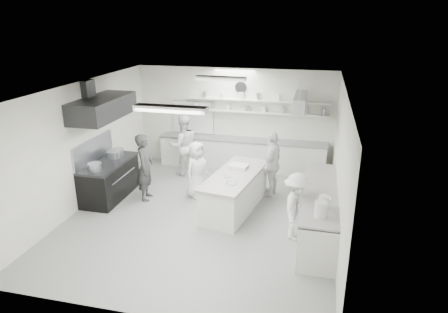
% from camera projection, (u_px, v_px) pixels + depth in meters
% --- Properties ---
extents(floor, '(6.00, 7.00, 0.02)m').
position_uv_depth(floor, '(203.00, 215.00, 9.56)').
color(floor, gray).
rests_on(floor, ground).
extents(ceiling, '(6.00, 7.00, 0.02)m').
position_uv_depth(ceiling, '(200.00, 87.00, 8.56)').
color(ceiling, silver).
rests_on(ceiling, wall_back).
extents(wall_back, '(6.00, 0.04, 3.00)m').
position_uv_depth(wall_back, '(234.00, 118.00, 12.28)').
color(wall_back, silver).
rests_on(wall_back, floor).
extents(wall_front, '(6.00, 0.04, 3.00)m').
position_uv_depth(wall_front, '(134.00, 231.00, 5.85)').
color(wall_front, silver).
rests_on(wall_front, floor).
extents(wall_left, '(0.04, 7.00, 3.00)m').
position_uv_depth(wall_left, '(82.00, 145.00, 9.72)').
color(wall_left, silver).
rests_on(wall_left, floor).
extents(wall_right, '(0.04, 7.00, 3.00)m').
position_uv_depth(wall_right, '(340.00, 165.00, 8.41)').
color(wall_right, silver).
rests_on(wall_right, floor).
extents(stove, '(0.80, 1.80, 0.90)m').
position_uv_depth(stove, '(110.00, 181.00, 10.35)').
color(stove, black).
rests_on(stove, floor).
extents(exhaust_hood, '(0.85, 2.00, 0.50)m').
position_uv_depth(exhaust_hood, '(102.00, 108.00, 9.72)').
color(exhaust_hood, '#242427').
rests_on(exhaust_hood, wall_left).
extents(back_counter, '(5.00, 0.60, 0.92)m').
position_uv_depth(back_counter, '(242.00, 154.00, 12.28)').
color(back_counter, silver).
rests_on(back_counter, floor).
extents(shelf_lower, '(4.20, 0.26, 0.04)m').
position_uv_depth(shelf_lower, '(257.00, 112.00, 11.92)').
color(shelf_lower, silver).
rests_on(shelf_lower, wall_back).
extents(shelf_upper, '(4.20, 0.26, 0.04)m').
position_uv_depth(shelf_upper, '(257.00, 100.00, 11.80)').
color(shelf_upper, silver).
rests_on(shelf_upper, wall_back).
extents(pass_through_window, '(1.30, 0.04, 1.00)m').
position_uv_depth(pass_through_window, '(193.00, 117.00, 12.56)').
color(pass_through_window, black).
rests_on(pass_through_window, wall_back).
extents(wall_clock, '(0.32, 0.05, 0.32)m').
position_uv_depth(wall_clock, '(241.00, 87.00, 11.88)').
color(wall_clock, silver).
rests_on(wall_clock, wall_back).
extents(right_counter, '(0.74, 3.30, 0.94)m').
position_uv_depth(right_counter, '(319.00, 212.00, 8.64)').
color(right_counter, silver).
rests_on(right_counter, floor).
extents(pot_rack, '(0.30, 1.60, 0.40)m').
position_uv_depth(pot_rack, '(300.00, 102.00, 10.56)').
color(pot_rack, '#9FA4AD').
rests_on(pot_rack, ceiling).
extents(light_fixture_front, '(1.30, 0.25, 0.10)m').
position_uv_depth(light_fixture_front, '(171.00, 109.00, 6.93)').
color(light_fixture_front, silver).
rests_on(light_fixture_front, ceiling).
extents(light_fixture_rear, '(1.30, 0.25, 0.10)m').
position_uv_depth(light_fixture_rear, '(221.00, 78.00, 10.24)').
color(light_fixture_rear, silver).
rests_on(light_fixture_rear, ceiling).
extents(prep_island, '(1.25, 2.45, 0.86)m').
position_uv_depth(prep_island, '(235.00, 192.00, 9.70)').
color(prep_island, silver).
rests_on(prep_island, floor).
extents(stove_pot, '(0.36, 0.36, 0.22)m').
position_uv_depth(stove_pot, '(114.00, 155.00, 10.47)').
color(stove_pot, '#9FA4AD').
rests_on(stove_pot, stove).
extents(cook_stove, '(0.52, 0.69, 1.72)m').
position_uv_depth(cook_stove, '(145.00, 167.00, 10.11)').
color(cook_stove, '#313132').
rests_on(cook_stove, floor).
extents(cook_back, '(1.09, 1.03, 1.78)m').
position_uv_depth(cook_back, '(183.00, 145.00, 11.71)').
color(cook_back, white).
rests_on(cook_back, floor).
extents(cook_island_left, '(0.73, 0.85, 1.47)m').
position_uv_depth(cook_island_left, '(197.00, 169.00, 10.30)').
color(cook_island_left, white).
rests_on(cook_island_left, floor).
extents(cook_island_right, '(0.63, 1.08, 1.73)m').
position_uv_depth(cook_island_right, '(272.00, 164.00, 10.33)').
color(cook_island_right, white).
rests_on(cook_island_right, floor).
extents(cook_right, '(0.67, 1.01, 1.45)m').
position_uv_depth(cook_right, '(296.00, 207.00, 8.33)').
color(cook_right, white).
rests_on(cook_right, floor).
extents(bowl_island_a, '(0.32, 0.32, 0.06)m').
position_uv_depth(bowl_island_a, '(232.00, 184.00, 9.01)').
color(bowl_island_a, '#9FA4AD').
rests_on(bowl_island_a, prep_island).
extents(bowl_island_b, '(0.26, 0.26, 0.07)m').
position_uv_depth(bowl_island_b, '(227.00, 177.00, 9.39)').
color(bowl_island_b, silver).
rests_on(bowl_island_b, prep_island).
extents(bowl_right, '(0.27, 0.27, 0.06)m').
position_uv_depth(bowl_right, '(325.00, 199.00, 8.08)').
color(bowl_right, silver).
rests_on(bowl_right, right_counter).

